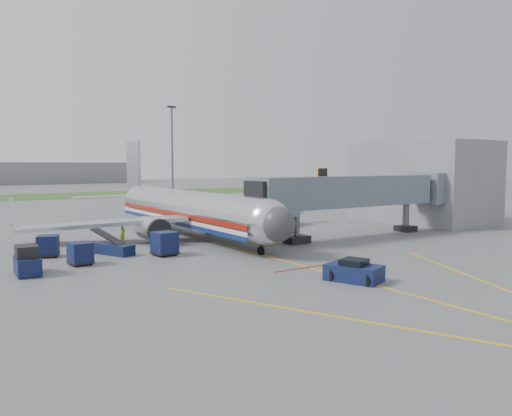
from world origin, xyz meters
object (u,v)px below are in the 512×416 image
belt_loader (114,248)px  ramp_worker (123,233)px  baggage_tug (27,262)px  airliner (188,209)px  pushback_tug (354,272)px

belt_loader → ramp_worker: belt_loader is taller
baggage_tug → belt_loader: bearing=30.2°
airliner → pushback_tug: size_ratio=9.34×
airliner → belt_loader: 12.07m
pushback_tug → belt_loader: belt_loader is taller
pushback_tug → ramp_worker: 23.65m
baggage_tug → ramp_worker: baggage_tug is taller
baggage_tug → airliner: bearing=32.6°
baggage_tug → belt_loader: 8.18m
airliner → baggage_tug: size_ratio=12.67×
baggage_tug → belt_loader: (7.06, 4.12, -0.37)m
ramp_worker → pushback_tug: bearing=-131.3°
baggage_tug → ramp_worker: 13.43m
airliner → baggage_tug: bearing=-147.4°
airliner → ramp_worker: bearing=-169.3°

